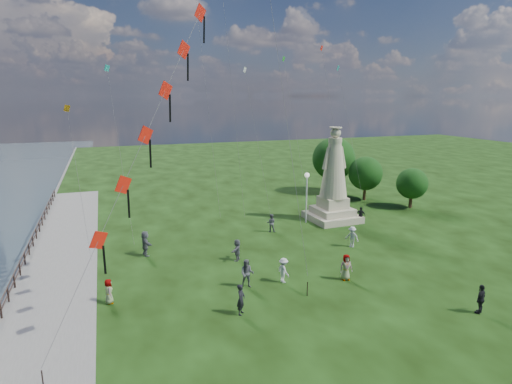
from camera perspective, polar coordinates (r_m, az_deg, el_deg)
name	(u,v)px	position (r m, az deg, el deg)	size (l,w,h in m)	color
waterfront	(32,294)	(30.23, -27.68, -11.98)	(200.00, 200.00, 1.51)	#2F3E47
statue	(333,186)	(41.59, 10.29, 0.80)	(4.63, 4.63, 9.00)	beige
lamppost	(307,187)	(40.35, 6.78, 0.68)	(0.45, 0.45, 4.83)	silver
tree_row	(352,166)	(52.11, 12.66, 3.46)	(8.44, 13.74, 6.91)	#382314
person_0	(241,299)	(24.25, -2.01, -14.11)	(0.64, 0.42, 1.76)	black
person_1	(247,274)	(27.31, -1.20, -10.82)	(0.89, 0.55, 1.84)	#595960
person_2	(284,270)	(28.09, 3.69, -10.37)	(1.06, 0.55, 1.64)	silver
person_3	(481,299)	(27.34, 27.78, -12.50)	(0.99, 0.51, 1.69)	black
person_4	(346,267)	(28.97, 11.91, -9.78)	(0.85, 0.52, 1.74)	#595960
person_5	(145,243)	(33.48, -14.54, -6.64)	(1.79, 0.77, 1.94)	#595960
person_7	(271,223)	(38.02, 2.02, -4.14)	(0.80, 0.49, 1.64)	#595960
person_8	(352,237)	(35.09, 12.69, -5.85)	(1.09, 0.56, 1.69)	silver
person_9	(361,215)	(41.85, 13.76, -2.99)	(0.91, 0.46, 1.55)	black
person_10	(109,291)	(26.82, -19.05, -12.42)	(0.73, 0.45, 1.49)	#595960
person_11	(237,250)	(31.59, -2.54, -7.72)	(1.49, 0.64, 1.61)	#595960
red_kite_train	(154,120)	(23.19, -13.40, 9.37)	(9.47, 9.35, 17.11)	black
small_kites	(238,74)	(43.44, -2.40, 15.44)	(28.11, 15.93, 26.97)	teal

